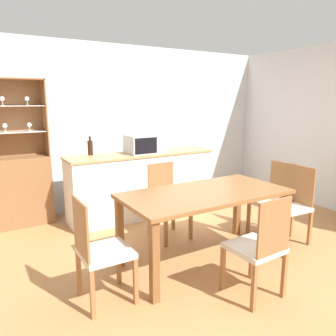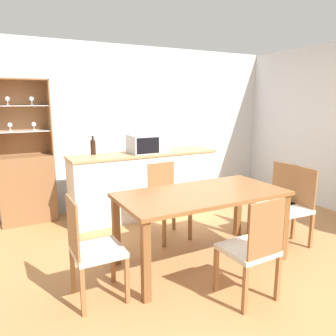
% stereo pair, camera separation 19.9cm
% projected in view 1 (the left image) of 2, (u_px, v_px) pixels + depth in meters
% --- Properties ---
extents(ground_plane, '(18.00, 18.00, 0.00)m').
position_uv_depth(ground_plane, '(237.00, 267.00, 3.40)').
color(ground_plane, '#B27A47').
extents(wall_back, '(6.80, 0.06, 2.55)m').
position_uv_depth(wall_back, '(129.00, 127.00, 5.35)').
color(wall_back, silver).
rests_on(wall_back, ground_plane).
extents(kitchen_counter, '(2.20, 0.55, 0.95)m').
position_uv_depth(kitchen_counter, '(142.00, 184.00, 4.87)').
color(kitchen_counter, white).
rests_on(kitchen_counter, ground_plane).
extents(display_cabinet, '(0.73, 0.33, 1.98)m').
position_uv_depth(display_cabinet, '(22.00, 181.00, 4.47)').
color(display_cabinet, brown).
rests_on(display_cabinet, ground_plane).
extents(dining_table, '(1.74, 0.87, 0.77)m').
position_uv_depth(dining_table, '(205.00, 201.00, 3.41)').
color(dining_table, brown).
rests_on(dining_table, ground_plane).
extents(dining_chair_side_left_near, '(0.41, 0.41, 0.93)m').
position_uv_depth(dining_chair_side_left_near, '(100.00, 251.00, 2.74)').
color(dining_chair_side_left_near, beige).
rests_on(dining_chair_side_left_near, ground_plane).
extents(dining_chair_side_right_near, '(0.44, 0.44, 0.93)m').
position_uv_depth(dining_chair_side_right_near, '(291.00, 205.00, 3.94)').
color(dining_chair_side_right_near, beige).
rests_on(dining_chair_side_right_near, ground_plane).
extents(dining_chair_side_right_far, '(0.43, 0.43, 0.93)m').
position_uv_depth(dining_chair_side_right_far, '(273.00, 199.00, 4.16)').
color(dining_chair_side_right_far, beige).
rests_on(dining_chair_side_right_far, ground_plane).
extents(dining_chair_head_far, '(0.44, 0.44, 0.93)m').
position_uv_depth(dining_chair_head_far, '(168.00, 201.00, 4.09)').
color(dining_chair_head_far, beige).
rests_on(dining_chair_head_far, ground_plane).
extents(dining_chair_head_near, '(0.43, 0.43, 0.93)m').
position_uv_depth(dining_chair_head_near, '(259.00, 247.00, 2.81)').
color(dining_chair_head_near, beige).
rests_on(dining_chair_head_near, ground_plane).
extents(microwave, '(0.53, 0.38, 0.26)m').
position_uv_depth(microwave, '(145.00, 144.00, 4.75)').
color(microwave, '#B7BABF').
rests_on(microwave, kitchen_counter).
extents(wine_bottle, '(0.07, 0.07, 0.26)m').
position_uv_depth(wine_bottle, '(90.00, 147.00, 4.56)').
color(wine_bottle, black).
rests_on(wine_bottle, kitchen_counter).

